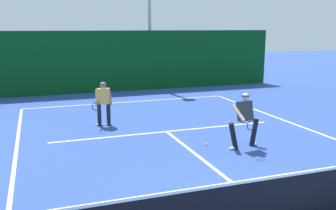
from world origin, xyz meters
TOP-DOWN VIEW (x-y plane):
  - court_line_baseline_far at (0.00, 11.82)m, footprint 9.35×0.10m
  - court_line_service at (0.00, 6.44)m, footprint 7.62×0.10m
  - court_line_centre at (0.00, 3.20)m, footprint 0.10×6.40m
  - tennis_net at (0.00, 0.00)m, footprint 10.25×0.09m
  - player_near at (1.54, 4.08)m, footprint 1.09×0.91m
  - player_far at (-1.83, 7.94)m, footprint 0.79×0.83m
  - tennis_ball at (0.59, 4.62)m, footprint 0.07×0.07m
  - back_fence_windscreen at (0.00, 14.96)m, footprint 18.73×0.12m

SIDE VIEW (x-z plane):
  - court_line_baseline_far at x=0.00m, z-range 0.00..0.01m
  - court_line_service at x=0.00m, z-range 0.00..0.01m
  - court_line_centre at x=0.00m, z-range 0.00..0.01m
  - tennis_ball at x=0.59m, z-range 0.00..0.07m
  - tennis_net at x=0.00m, z-range -0.04..1.04m
  - player_far at x=-1.83m, z-range 0.08..1.64m
  - player_near at x=1.54m, z-range 0.08..1.69m
  - back_fence_windscreen at x=0.00m, z-range 0.00..3.25m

